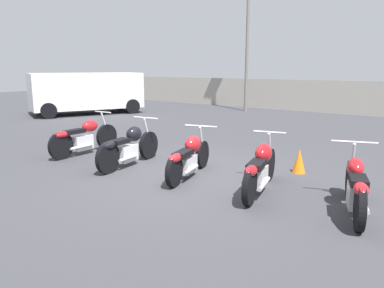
% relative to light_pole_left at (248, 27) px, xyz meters
% --- Properties ---
extents(ground_plane, '(60.00, 60.00, 0.00)m').
position_rel_light_pole_left_xyz_m(ground_plane, '(4.99, -11.20, -4.21)').
color(ground_plane, '#38383D').
extents(fence_back, '(40.00, 0.04, 1.60)m').
position_rel_light_pole_left_xyz_m(fence_back, '(4.99, 1.57, -3.41)').
color(fence_back, '#9E998E').
rests_on(fence_back, ground_plane).
extents(light_pole_left, '(0.70, 0.35, 7.09)m').
position_rel_light_pole_left_xyz_m(light_pole_left, '(0.00, 0.00, 0.00)').
color(light_pole_left, slate).
rests_on(light_pole_left, ground_plane).
extents(motorcycle_slot_0, '(0.59, 2.19, 1.05)m').
position_rel_light_pole_left_xyz_m(motorcycle_slot_0, '(1.63, -11.30, -3.77)').
color(motorcycle_slot_0, black).
rests_on(motorcycle_slot_0, ground_plane).
extents(motorcycle_slot_1, '(0.70, 2.17, 1.04)m').
position_rel_light_pole_left_xyz_m(motorcycle_slot_1, '(3.44, -11.42, -3.76)').
color(motorcycle_slot_1, black).
rests_on(motorcycle_slot_1, ground_plane).
extents(motorcycle_slot_2, '(0.87, 2.06, 0.97)m').
position_rel_light_pole_left_xyz_m(motorcycle_slot_2, '(5.06, -11.28, -3.79)').
color(motorcycle_slot_2, black).
rests_on(motorcycle_slot_2, ground_plane).
extents(motorcycle_slot_3, '(0.79, 2.12, 1.00)m').
position_rel_light_pole_left_xyz_m(motorcycle_slot_3, '(6.66, -11.25, -3.77)').
color(motorcycle_slot_3, black).
rests_on(motorcycle_slot_3, ground_plane).
extents(motorcycle_slot_4, '(0.94, 1.96, 1.02)m').
position_rel_light_pole_left_xyz_m(motorcycle_slot_4, '(8.29, -11.28, -3.79)').
color(motorcycle_slot_4, black).
rests_on(motorcycle_slot_4, ground_plane).
extents(parked_van, '(3.90, 5.50, 1.95)m').
position_rel_light_pole_left_xyz_m(parked_van, '(-5.46, -5.81, -3.12)').
color(parked_van, white).
rests_on(parked_van, ground_plane).
extents(traffic_cone_near, '(0.28, 0.28, 0.51)m').
position_rel_light_pole_left_xyz_m(traffic_cone_near, '(6.74, -9.61, -3.96)').
color(traffic_cone_near, orange).
rests_on(traffic_cone_near, ground_plane).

